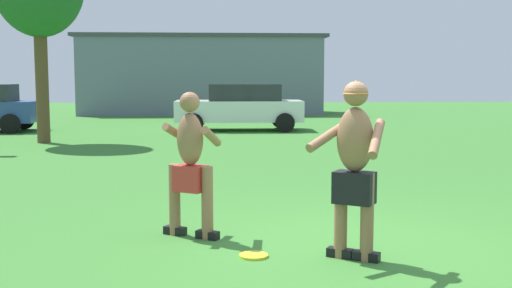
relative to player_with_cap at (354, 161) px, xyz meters
The scene contains 6 objects.
ground_plane 1.07m from the player_with_cap, 87.37° to the left, with size 80.00×80.00×0.00m, color #38752D.
player_with_cap is the anchor object (origin of this frame).
player_in_red 1.91m from the player_with_cap, 148.68° to the left, with size 0.68×0.76×1.63m.
frisbee 1.38m from the player_with_cap, behind, with size 0.29×0.29×0.03m, color yellow.
car_white_near_post 15.47m from the player_with_cap, 92.03° to the left, with size 4.33×2.08×1.58m.
outbuilding_behind_lot 26.05m from the player_with_cap, 94.65° to the left, with size 12.15×4.73×3.89m.
Camera 1 is at (-1.34, -6.39, 1.78)m, focal length 43.92 mm.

